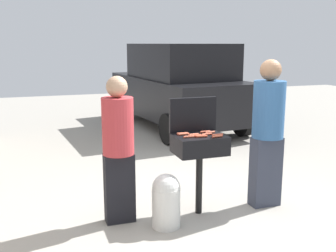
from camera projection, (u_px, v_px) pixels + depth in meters
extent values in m
plane|color=#9E998E|center=(204.00, 211.00, 4.94)|extent=(24.00, 24.00, 0.00)
cylinder|color=black|center=(199.00, 183.00, 4.81)|extent=(0.08, 0.08, 0.75)
cube|color=black|center=(200.00, 144.00, 4.71)|extent=(0.60, 0.44, 0.22)
cube|color=black|center=(193.00, 115.00, 4.85)|extent=(0.60, 0.05, 0.42)
cylinder|color=#B74C33|center=(207.00, 134.00, 4.69)|extent=(0.13, 0.04, 0.03)
cylinder|color=#C6593D|center=(184.00, 134.00, 4.69)|extent=(0.13, 0.03, 0.03)
cylinder|color=#AD4228|center=(200.00, 136.00, 4.61)|extent=(0.13, 0.03, 0.03)
cylinder|color=#C6593D|center=(210.00, 132.00, 4.79)|extent=(0.13, 0.04, 0.03)
cylinder|color=#B74C33|center=(218.00, 135.00, 4.66)|extent=(0.13, 0.03, 0.03)
cylinder|color=#C6593D|center=(182.00, 133.00, 4.73)|extent=(0.13, 0.03, 0.03)
cylinder|color=#AD4228|center=(202.00, 136.00, 4.58)|extent=(0.13, 0.04, 0.03)
cylinder|color=#C6593D|center=(193.00, 135.00, 4.67)|extent=(0.13, 0.04, 0.03)
cylinder|color=#C6593D|center=(217.00, 136.00, 4.58)|extent=(0.13, 0.04, 0.03)
cylinder|color=#B74C33|center=(205.00, 132.00, 4.82)|extent=(0.13, 0.03, 0.03)
cylinder|color=#C6593D|center=(189.00, 137.00, 4.57)|extent=(0.13, 0.03, 0.03)
cylinder|color=#AD4228|center=(195.00, 135.00, 4.64)|extent=(0.13, 0.04, 0.03)
cylinder|color=silver|center=(166.00, 207.00, 4.47)|extent=(0.32, 0.32, 0.46)
sphere|color=silver|center=(166.00, 188.00, 4.42)|extent=(0.31, 0.31, 0.31)
cube|color=black|center=(119.00, 188.00, 4.57)|extent=(0.34, 0.19, 0.81)
cylinder|color=#B23338|center=(118.00, 126.00, 4.43)|extent=(0.35, 0.35, 0.64)
sphere|color=tan|center=(117.00, 87.00, 4.34)|extent=(0.24, 0.24, 0.24)
cube|color=#333847|center=(265.00, 171.00, 5.04)|extent=(0.37, 0.20, 0.89)
cylinder|color=#2D598C|center=(269.00, 110.00, 4.88)|extent=(0.39, 0.39, 0.70)
sphere|color=#936B4C|center=(271.00, 70.00, 4.78)|extent=(0.26, 0.26, 0.26)
cube|color=black|center=(177.00, 96.00, 9.77)|extent=(2.34, 4.57, 0.90)
cube|color=black|center=(180.00, 61.00, 9.41)|extent=(2.02, 2.77, 0.80)
cylinder|color=black|center=(243.00, 122.00, 8.86)|extent=(0.28, 0.66, 0.64)
cylinder|color=black|center=(170.00, 129.00, 8.12)|extent=(0.28, 0.66, 0.64)
cylinder|color=black|center=(181.00, 103.00, 11.60)|extent=(0.28, 0.66, 0.64)
cylinder|color=black|center=(122.00, 107.00, 10.86)|extent=(0.28, 0.66, 0.64)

